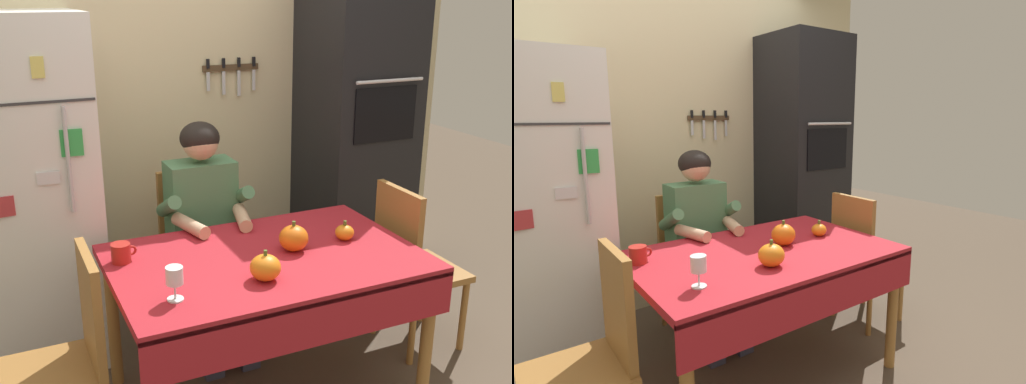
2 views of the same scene
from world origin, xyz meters
The scene contains 14 objects.
ground_plane centered at (0.00, 0.00, 0.00)m, with size 10.00×10.00×0.00m, color brown.
back_wall_assembly centered at (0.05, 1.35, 1.30)m, with size 3.70×0.13×2.60m.
refrigerator centered at (-0.95, 0.96, 0.90)m, with size 0.68×0.71×1.80m.
wall_oven centered at (1.05, 1.00, 1.05)m, with size 0.60×0.64×2.10m.
dining_table centered at (0.00, 0.08, 0.66)m, with size 1.40×0.90×0.74m.
chair_behind_person centered at (-0.08, 0.87, 0.51)m, with size 0.40×0.40×0.93m.
seated_person centered at (-0.08, 0.68, 0.74)m, with size 0.47×0.55×1.25m.
chair_right_side centered at (0.90, 0.18, 0.51)m, with size 0.40×0.40×0.93m.
chair_left_side centered at (-0.90, 0.02, 0.51)m, with size 0.40×0.40×0.93m.
coffee_mug centered at (-0.61, 0.30, 0.78)m, with size 0.11×0.09×0.09m.
wine_glass centered at (-0.50, -0.13, 0.84)m, with size 0.07×0.07×0.14m.
pumpkin_large centered at (0.14, 0.10, 0.80)m, with size 0.14×0.14×0.14m.
pumpkin_medium centered at (-0.10, -0.12, 0.80)m, with size 0.13×0.13×0.13m.
pumpkin_small centered at (0.43, 0.11, 0.78)m, with size 0.09×0.09×0.10m.
Camera 2 is at (-1.21, -1.62, 1.46)m, focal length 28.35 mm.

